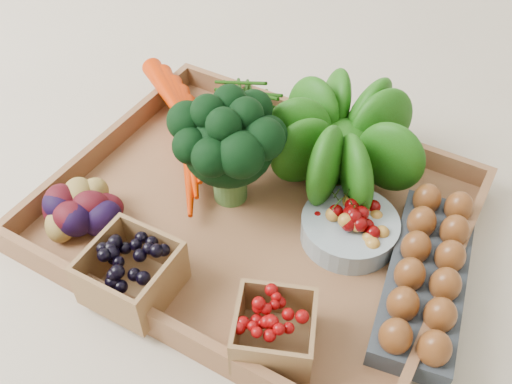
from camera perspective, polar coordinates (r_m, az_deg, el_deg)
The scene contains 10 objects.
ground at distance 0.82m, azimuth -0.00°, elevation -2.93°, with size 4.00×4.00×0.00m, color beige.
tray at distance 0.82m, azimuth -0.00°, elevation -2.58°, with size 0.55×0.45×0.01m, color #92623D.
carrots at distance 0.90m, azimuth -6.68°, elevation 5.61°, with size 0.23×0.17×0.06m, color #C92A00, non-canonical shape.
lettuce at distance 0.83m, azimuth 8.65°, elevation 5.73°, with size 0.15×0.15×0.15m, color #1B490B.
broccoli at distance 0.79m, azimuth -2.70°, elevation 2.82°, with size 0.16×0.16×0.13m, color black, non-canonical shape.
cherry_bowl at distance 0.78m, azimuth 9.31°, elevation -3.63°, with size 0.13×0.13×0.03m, color #8C9EA5.
egg_carton at distance 0.75m, azimuth 16.58°, elevation -8.30°, with size 0.09×0.27×0.03m, color #363C45.
potatoes at distance 0.81m, azimuth -17.69°, elevation -1.15°, with size 0.14×0.14×0.08m, color #3B0910, non-canonical shape.
punnet_blackberry at distance 0.72m, azimuth -12.36°, elevation -7.89°, with size 0.10×0.10×0.07m, color black.
punnet_raspberry at distance 0.66m, azimuth 1.85°, elevation -13.70°, with size 0.09×0.09×0.06m, color #790506.
Camera 1 is at (0.27, -0.47, 0.62)m, focal length 40.00 mm.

